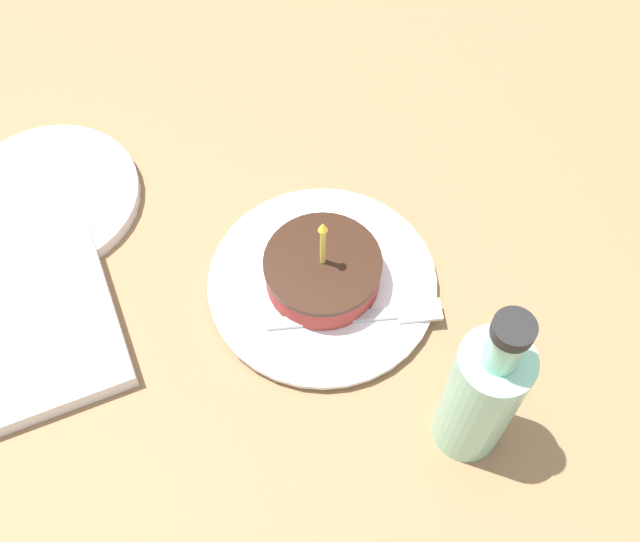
% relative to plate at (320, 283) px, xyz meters
% --- Properties ---
extents(ground_plane, '(2.40, 2.40, 0.04)m').
position_rel_plate_xyz_m(ground_plane, '(0.00, -0.02, -0.03)').
color(ground_plane, olive).
rests_on(ground_plane, ground).
extents(plate, '(0.24, 0.24, 0.02)m').
position_rel_plate_xyz_m(plate, '(0.00, 0.00, 0.00)').
color(plate, silver).
rests_on(plate, ground_plane).
extents(cake_slice, '(0.12, 0.12, 0.10)m').
position_rel_plate_xyz_m(cake_slice, '(0.00, -0.00, 0.03)').
color(cake_slice, '#99332D').
rests_on(cake_slice, plate).
extents(fork, '(0.18, 0.07, 0.00)m').
position_rel_plate_xyz_m(fork, '(0.03, -0.06, 0.01)').
color(fork, '#B2B2B7').
rests_on(fork, plate).
extents(bottle, '(0.06, 0.06, 0.22)m').
position_rel_plate_xyz_m(bottle, '(0.07, -0.20, 0.08)').
color(bottle, '#8CD1B2').
rests_on(bottle, ground_plane).
extents(side_plate, '(0.20, 0.20, 0.02)m').
position_rel_plate_xyz_m(side_plate, '(-0.24, 0.22, -0.00)').
color(side_plate, silver).
rests_on(side_plate, ground_plane).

